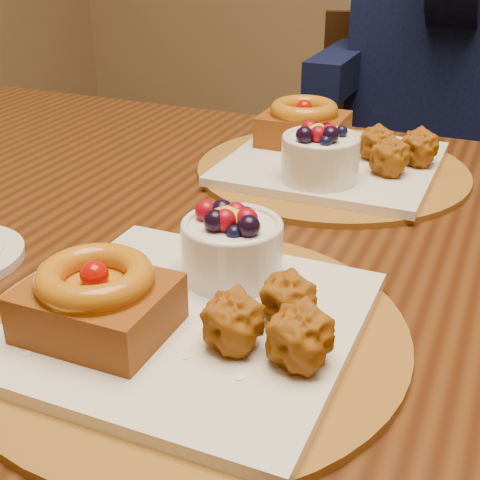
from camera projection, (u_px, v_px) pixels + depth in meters
name	position (u px, v px, depth m)	size (l,w,h in m)	color
dining_table	(276.00, 293.00, 0.80)	(1.60, 0.90, 0.76)	#341809
place_setting_near	(188.00, 304.00, 0.58)	(0.38, 0.38, 0.09)	brown
place_setting_far	(329.00, 153.00, 0.93)	(0.38, 0.38, 0.09)	brown
chair_far	(400.00, 176.00, 1.71)	(0.52, 0.52, 0.86)	black
diner	(460.00, 7.00, 1.41)	(0.52, 0.50, 0.85)	black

